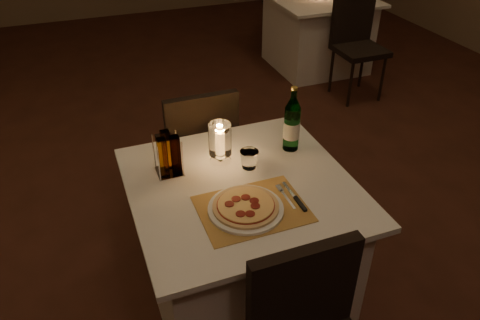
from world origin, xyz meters
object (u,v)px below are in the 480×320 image
object	(u,v)px
plate	(246,209)
water_bottle	(292,125)
tumbler	(249,159)
pizza	(246,206)
chair_far	(199,142)
main_table	(241,243)
neighbor_table_right	(317,32)
hurricane_candle	(220,141)

from	to	relation	value
plate	water_bottle	world-z (taller)	water_bottle
plate	tumbler	bearing A→B (deg)	65.82
plate	pizza	bearing A→B (deg)	-146.24
chair_far	pizza	xyz separation A→B (m)	(-0.05, -0.89, 0.22)
main_table	chair_far	world-z (taller)	chair_far
tumbler	neighbor_table_right	xyz separation A→B (m)	(1.79, 2.55, -0.41)
chair_far	hurricane_candle	xyz separation A→B (m)	(-0.03, -0.51, 0.31)
pizza	hurricane_candle	size ratio (longest dim) A/B	1.33
hurricane_candle	neighbor_table_right	xyz separation A→B (m)	(1.91, 2.47, -0.49)
pizza	neighbor_table_right	size ratio (longest dim) A/B	0.28
tumbler	plate	bearing A→B (deg)	-114.18
main_table	neighbor_table_right	world-z (taller)	same
pizza	tumbler	distance (m)	0.32
hurricane_candle	neighbor_table_right	bearing A→B (deg)	52.29
chair_far	hurricane_candle	size ratio (longest dim) A/B	4.29
neighbor_table_right	plate	bearing A→B (deg)	-124.04
chair_far	neighbor_table_right	size ratio (longest dim) A/B	0.90
plate	water_bottle	distance (m)	0.56
chair_far	hurricane_candle	bearing A→B (deg)	-93.58
pizza	hurricane_candle	distance (m)	0.39
main_table	hurricane_candle	bearing A→B (deg)	98.98
tumbler	water_bottle	xyz separation A→B (m)	(0.26, 0.08, 0.09)
water_bottle	pizza	bearing A→B (deg)	-135.93
chair_far	plate	distance (m)	0.92
main_table	pizza	size ratio (longest dim) A/B	3.57
chair_far	tumbler	size ratio (longest dim) A/B	10.08
main_table	water_bottle	world-z (taller)	water_bottle
chair_far	tumbler	bearing A→B (deg)	-82.12
main_table	pizza	bearing A→B (deg)	-105.58
main_table	hurricane_candle	size ratio (longest dim) A/B	4.76
water_bottle	neighbor_table_right	bearing A→B (deg)	58.16
chair_far	hurricane_candle	distance (m)	0.60
main_table	plate	xyz separation A→B (m)	(-0.05, -0.18, 0.38)
chair_far	tumbler	xyz separation A→B (m)	(0.08, -0.60, 0.24)
main_table	tumbler	size ratio (longest dim) A/B	11.20
pizza	main_table	bearing A→B (deg)	74.42
water_bottle	hurricane_candle	bearing A→B (deg)	179.26
water_bottle	neighbor_table_right	distance (m)	2.95
hurricane_candle	pizza	bearing A→B (deg)	-92.73
pizza	neighbor_table_right	world-z (taller)	pizza
chair_far	water_bottle	world-z (taller)	water_bottle
neighbor_table_right	tumbler	bearing A→B (deg)	-125.07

